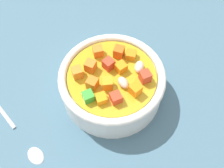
# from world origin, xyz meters

# --- Properties ---
(ground_plane) EXTENTS (1.40, 1.40, 0.02)m
(ground_plane) POSITION_xyz_m (0.00, 0.00, -0.01)
(ground_plane) COLOR #42667A
(soup_bowl_main) EXTENTS (0.16, 0.16, 0.07)m
(soup_bowl_main) POSITION_xyz_m (-0.00, -0.00, 0.03)
(soup_bowl_main) COLOR white
(soup_bowl_main) RESTS_ON ground_plane
(spoon) EXTENTS (0.09, 0.17, 0.01)m
(spoon) POSITION_xyz_m (-0.16, -0.01, 0.00)
(spoon) COLOR silver
(spoon) RESTS_ON ground_plane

